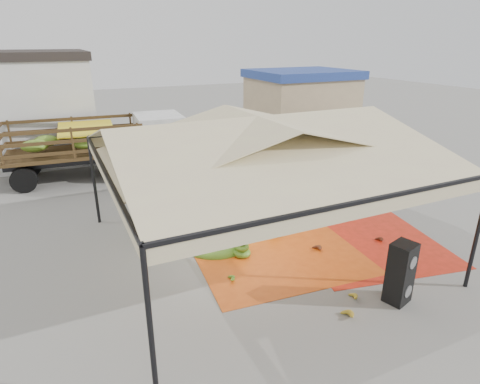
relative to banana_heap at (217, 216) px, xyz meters
name	(u,v)px	position (x,y,z in m)	size (l,w,h in m)	color
ground	(255,249)	(0.56, -1.63, -0.54)	(90.00, 90.00, 0.00)	slate
canopy_tent	(257,142)	(0.56, -1.63, 2.76)	(8.10, 8.10, 4.00)	black
building_tan	(301,102)	(10.56, 11.37, 1.54)	(6.30, 5.30, 4.10)	tan
tarp_left	(275,251)	(1.05, -1.95, -0.53)	(4.70, 4.48, 0.01)	#D25313
tarp_right	(364,241)	(3.90, -2.59, -0.53)	(4.28, 4.50, 0.01)	red
banana_heap	(217,216)	(0.00, 0.00, 0.00)	(5.01, 4.12, 1.07)	#427017
hand_yellow_a	(351,296)	(1.55, -4.81, -0.45)	(0.39, 0.32, 0.18)	#B59024
hand_yellow_b	(346,314)	(0.98, -5.33, -0.43)	(0.45, 0.37, 0.20)	gold
hand_red_a	(316,248)	(2.15, -2.47, -0.43)	(0.46, 0.37, 0.21)	#5F2615
hand_red_b	(378,239)	(4.26, -2.82, -0.45)	(0.39, 0.32, 0.18)	#5E2015
hand_green	(229,278)	(-0.83, -2.83, -0.45)	(0.40, 0.33, 0.18)	#477D1A
hanging_bunches	(300,156)	(2.21, -1.29, 2.08)	(4.74, 0.24, 0.20)	#51821B
speaker_stack	(400,273)	(2.50, -5.33, 0.24)	(0.67, 0.63, 1.54)	black
banana_leaves	(156,244)	(-2.07, -0.04, -0.54)	(0.96, 1.36, 3.70)	#2F681B
vendor	(229,181)	(1.39, 2.26, 0.29)	(0.60, 0.40, 1.65)	gray
truck_left	(104,141)	(-2.40, 7.63, 1.09)	(7.86, 3.17, 2.64)	#4F391A
truck_right	(321,135)	(7.78, 5.19, 0.88)	(6.83, 2.69, 2.30)	#4C3119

